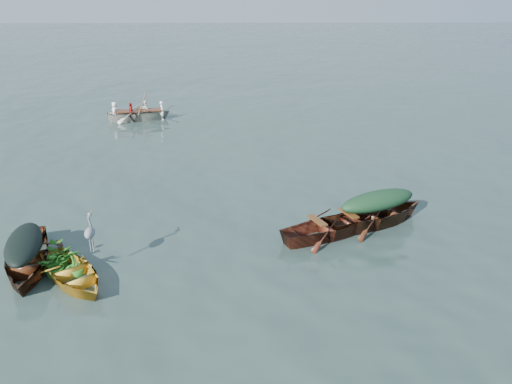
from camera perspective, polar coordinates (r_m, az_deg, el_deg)
ground at (r=13.31m, az=-1.34°, el=-4.64°), size 140.00×140.00×0.00m
yellow_dinghy at (r=12.00m, az=-20.15°, el=-9.58°), size 2.98×3.15×0.81m
dark_covered_boat at (r=12.89m, az=-24.53°, el=-7.94°), size 2.35×4.04×0.96m
green_tarp_boat at (r=14.10m, az=13.49°, el=-3.65°), size 4.41×2.99×0.98m
open_wooden_boat at (r=13.30m, az=8.66°, el=-4.94°), size 4.17×2.82×0.91m
rowed_boat at (r=24.70m, az=-13.16°, el=7.97°), size 4.25×1.99×0.96m
dark_tarp_cover at (r=12.58m, az=-25.04°, el=-5.27°), size 1.29×2.22×0.40m
green_tarp_cover at (r=13.79m, az=13.78°, el=-0.86°), size 2.42×1.64×0.52m
thwart_benches at (r=13.09m, az=8.78°, el=-3.10°), size 2.14×1.52×0.04m
heron at (r=11.79m, az=-18.38°, el=-5.08°), size 0.47×0.49×0.92m
dinghy_weeds at (r=12.12m, az=-21.52°, el=-5.60°), size 1.12×1.14×0.60m
rowers at (r=24.49m, az=-13.34°, el=9.92°), size 3.02×1.63×0.76m
oars at (r=24.57m, az=-13.27°, el=9.12°), size 1.09×2.67×0.06m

